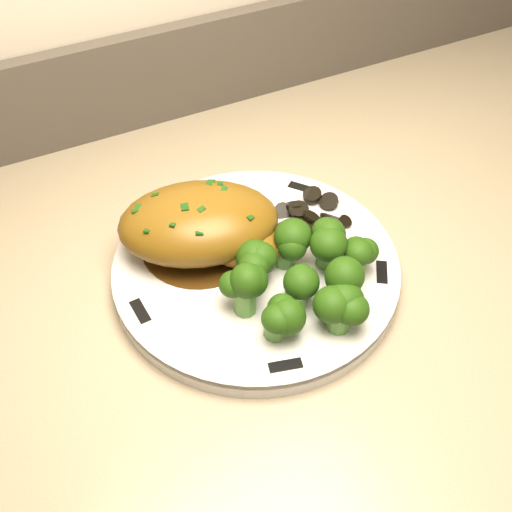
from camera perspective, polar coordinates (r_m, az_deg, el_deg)
name	(u,v)px	position (r m, az deg, el deg)	size (l,w,h in m)	color
counter	(461,383)	(1.14, 17.80, -10.72)	(2.04, 0.67, 1.00)	brown
plate	(256,269)	(0.64, 0.00, -1.19)	(0.28, 0.28, 0.02)	silver
rim_accent_0	(301,188)	(0.71, 4.06, 6.07)	(0.03, 0.01, 0.00)	black
rim_accent_1	(171,206)	(0.69, -7.55, 4.44)	(0.03, 0.01, 0.00)	black
rim_accent_2	(140,311)	(0.60, -10.26, -4.86)	(0.03, 0.01, 0.00)	black
rim_accent_3	(285,366)	(0.56, 2.63, -9.71)	(0.03, 0.01, 0.00)	black
rim_accent_4	(382,272)	(0.63, 11.12, -1.44)	(0.03, 0.01, 0.00)	black
gravy_pool	(201,245)	(0.65, -4.94, 1.02)	(0.12, 0.12, 0.00)	#3E240B
chicken_breast	(204,225)	(0.63, -4.61, 2.73)	(0.18, 0.15, 0.06)	brown
mushroom_pile	(309,221)	(0.67, 4.74, 3.09)	(0.08, 0.06, 0.02)	black
broccoli_florets	(303,276)	(0.58, 4.21, -1.78)	(0.15, 0.12, 0.05)	#59913D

